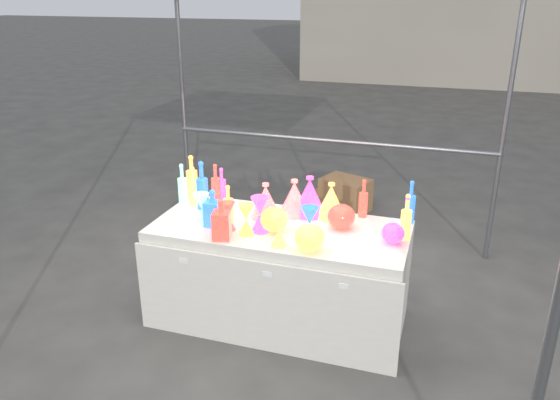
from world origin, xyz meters
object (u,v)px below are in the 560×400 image
(hourglass_0, at_px, (228,216))
(lampshade_0, at_px, (266,200))
(display_table, at_px, (280,274))
(globe_0, at_px, (274,221))
(bottle_0, at_px, (192,176))
(cardboard_box_closed, at_px, (345,195))

(hourglass_0, bearing_deg, lampshade_0, 59.30)
(display_table, xyz_separation_m, globe_0, (-0.02, -0.08, 0.45))
(display_table, bearing_deg, lampshade_0, 137.16)
(bottle_0, distance_m, globe_0, 0.94)
(display_table, relative_size, bottle_0, 5.27)
(display_table, xyz_separation_m, lampshade_0, (-0.15, 0.14, 0.51))
(bottle_0, distance_m, hourglass_0, 0.73)
(cardboard_box_closed, relative_size, lampshade_0, 1.91)
(display_table, relative_size, lampshade_0, 7.00)
(globe_0, bearing_deg, display_table, 77.96)
(globe_0, bearing_deg, hourglass_0, -165.91)
(bottle_0, height_order, hourglass_0, bottle_0)
(hourglass_0, bearing_deg, globe_0, 14.09)
(display_table, distance_m, lampshade_0, 0.55)
(hourglass_0, relative_size, lampshade_0, 0.77)
(hourglass_0, bearing_deg, bottle_0, 136.03)
(globe_0, xyz_separation_m, lampshade_0, (-0.13, 0.22, 0.05))
(display_table, distance_m, hourglass_0, 0.60)
(cardboard_box_closed, height_order, hourglass_0, hourglass_0)
(lampshade_0, bearing_deg, cardboard_box_closed, 96.54)
(hourglass_0, relative_size, globe_0, 1.05)
(lampshade_0, bearing_deg, bottle_0, 174.44)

